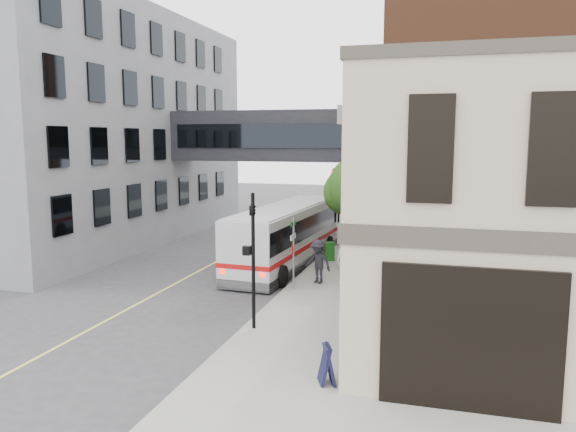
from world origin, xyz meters
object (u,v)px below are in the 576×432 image
Objects in this scene: pedestrian_c at (318,262)px; newspaper_box at (330,251)px; pedestrian_b at (354,256)px; pedestrian_a at (344,261)px; sandwich_board at (327,364)px; bus at (287,233)px.

newspaper_box is (-0.43, 4.57, -0.47)m from pedestrian_c.
pedestrian_b is 1.62× the size of newspaper_box.
pedestrian_b is at bearing 85.17° from pedestrian_c.
pedestrian_a is 10.18m from sandwich_board.
pedestrian_b reaches higher than sandwich_board.
bus is at bearing 153.94° from pedestrian_b.
pedestrian_b is at bearing -70.81° from newspaper_box.
pedestrian_a is 1.26× the size of pedestrian_b.
newspaper_box is at bearing 118.03° from pedestrian_b.
bus reaches higher than pedestrian_c.
bus is 2.47m from newspaper_box.
sandwich_board is (4.86, -13.28, -1.00)m from bus.
bus reaches higher than newspaper_box.
pedestrian_c is (-1.19, -2.46, 0.18)m from pedestrian_b.
newspaper_box is at bearing 27.30° from bus.
bus is 3.84m from pedestrian_b.
pedestrian_a is 4.52m from newspaper_box.
pedestrian_c is (2.42, -3.54, -0.56)m from bus.
pedestrian_b is (3.61, -1.08, -0.74)m from bus.
newspaper_box is at bearing 78.14° from sandwich_board.
pedestrian_b is at bearing 95.02° from pedestrian_a.
sandwich_board is (1.35, -10.08, -0.46)m from pedestrian_a.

